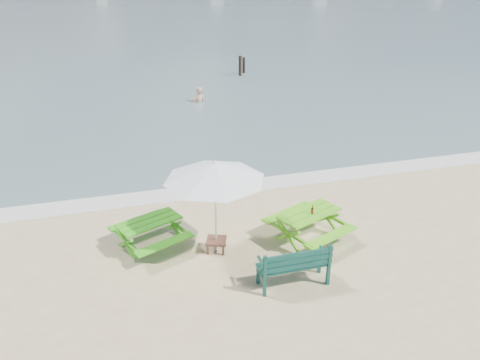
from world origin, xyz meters
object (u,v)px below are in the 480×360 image
object	(u,v)px
park_bench	(293,272)
swimmer	(199,106)
beer_bottle	(312,211)
side_table	(216,245)
picnic_table_right	(308,226)
patio_umbrella	(215,171)
picnic_table_left	(150,234)

from	to	relation	value
park_bench	swimmer	distance (m)	14.54
park_bench	swimmer	xyz separation A→B (m)	(0.81, 14.51, -0.48)
beer_bottle	park_bench	bearing A→B (deg)	-125.21
park_bench	side_table	distance (m)	2.09
picnic_table_right	park_bench	xyz separation A→B (m)	(-1.00, -1.55, -0.07)
patio_umbrella	picnic_table_right	bearing A→B (deg)	-2.83
patio_umbrella	swimmer	bearing A→B (deg)	80.81
picnic_table_left	side_table	distance (m)	1.60
patio_umbrella	swimmer	world-z (taller)	patio_umbrella
beer_bottle	swimmer	size ratio (longest dim) A/B	0.13
picnic_table_left	picnic_table_right	world-z (taller)	picnic_table_right
picnic_table_right	beer_bottle	xyz separation A→B (m)	(0.04, -0.07, 0.46)
swimmer	park_bench	bearing A→B (deg)	-93.19
picnic_table_left	patio_umbrella	distance (m)	2.34
patio_umbrella	park_bench	bearing A→B (deg)	-52.56
beer_bottle	swimmer	xyz separation A→B (m)	(-0.23, 13.04, -1.02)
side_table	picnic_table_left	bearing A→B (deg)	157.43
picnic_table_left	patio_umbrella	xyz separation A→B (m)	(1.47, -0.61, 1.72)
picnic_table_right	swimmer	xyz separation A→B (m)	(-0.19, 12.97, -0.55)
patio_umbrella	beer_bottle	distance (m)	2.63
park_bench	beer_bottle	size ratio (longest dim) A/B	6.55
picnic_table_right	beer_bottle	distance (m)	0.47
patio_umbrella	beer_bottle	xyz separation A→B (m)	(2.31, -0.18, -1.23)
side_table	swimmer	size ratio (longest dim) A/B	0.32
picnic_table_left	park_bench	size ratio (longest dim) A/B	1.36
side_table	swimmer	bearing A→B (deg)	80.81
park_bench	patio_umbrella	size ratio (longest dim) A/B	0.51
picnic_table_right	park_bench	world-z (taller)	park_bench
side_table	beer_bottle	xyz separation A→B (m)	(2.31, -0.18, 0.67)
picnic_table_right	swimmer	size ratio (longest dim) A/B	1.20
park_bench	patio_umbrella	world-z (taller)	patio_umbrella
beer_bottle	side_table	bearing A→B (deg)	175.51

